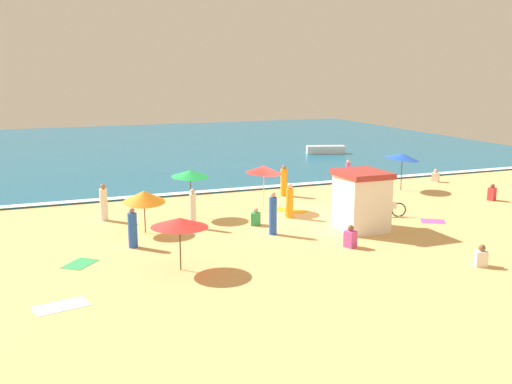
{
  "coord_description": "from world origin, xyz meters",
  "views": [
    {
      "loc": [
        -12.2,
        -26.13,
        7.08
      ],
      "look_at": [
        -1.19,
        1.91,
        0.8
      ],
      "focal_mm": 41.28,
      "sensor_mm": 36.0,
      "label": 1
    }
  ],
  "objects_px": {
    "beachgoer_5": "(104,203)",
    "beachgoer_8": "(256,218)",
    "beachgoer_11": "(436,176)",
    "parked_bicycle": "(387,209)",
    "beachgoer_10": "(193,209)",
    "beachgoer_2": "(133,229)",
    "beachgoer_9": "(350,238)",
    "beach_umbrella_0": "(180,222)",
    "beach_umbrella_1": "(264,169)",
    "beachgoer_1": "(481,257)",
    "beach_umbrella_3": "(190,174)",
    "beachgoer_4": "(492,193)",
    "small_boat_0": "(326,150)",
    "beachgoer_0": "(290,201)",
    "beachgoer_3": "(348,175)",
    "beach_umbrella_6": "(402,156)",
    "beach_umbrella_4": "(144,196)",
    "beachgoer_7": "(284,182)",
    "beachgoer_6": "(273,215)",
    "lifeguard_cabana": "(361,200)"
  },
  "relations": [
    {
      "from": "lifeguard_cabana",
      "to": "small_boat_0",
      "type": "distance_m",
      "value": 23.83
    },
    {
      "from": "beach_umbrella_1",
      "to": "beach_umbrella_4",
      "type": "bearing_deg",
      "value": -163.03
    },
    {
      "from": "beach_umbrella_0",
      "to": "parked_bicycle",
      "type": "xyz_separation_m",
      "value": [
        11.43,
        4.0,
        -1.38
      ]
    },
    {
      "from": "beachgoer_2",
      "to": "beachgoer_4",
      "type": "xyz_separation_m",
      "value": [
        19.98,
        1.59,
        -0.35
      ]
    },
    {
      "from": "beachgoer_1",
      "to": "beachgoer_4",
      "type": "xyz_separation_m",
      "value": [
        8.49,
        8.61,
        0.06
      ]
    },
    {
      "from": "beach_umbrella_0",
      "to": "beach_umbrella_6",
      "type": "distance_m",
      "value": 18.34
    },
    {
      "from": "beach_umbrella_0",
      "to": "beach_umbrella_1",
      "type": "bearing_deg",
      "value": 49.74
    },
    {
      "from": "beachgoer_7",
      "to": "beachgoer_11",
      "type": "relative_size",
      "value": 2.14
    },
    {
      "from": "beach_umbrella_3",
      "to": "beachgoer_11",
      "type": "xyz_separation_m",
      "value": [
        17.11,
        3.2,
        -1.8
      ]
    },
    {
      "from": "beachgoer_7",
      "to": "lifeguard_cabana",
      "type": "bearing_deg",
      "value": -88.02
    },
    {
      "from": "parked_bicycle",
      "to": "beach_umbrella_6",
      "type": "bearing_deg",
      "value": 49.54
    },
    {
      "from": "beachgoer_11",
      "to": "parked_bicycle",
      "type": "bearing_deg",
      "value": -140.64
    },
    {
      "from": "beach_umbrella_6",
      "to": "beachgoer_2",
      "type": "xyz_separation_m",
      "value": [
        -16.98,
        -5.82,
        -1.28
      ]
    },
    {
      "from": "beach_umbrella_1",
      "to": "beachgoer_1",
      "type": "distance_m",
      "value": 11.88
    },
    {
      "from": "beachgoer_5",
      "to": "beachgoer_8",
      "type": "distance_m",
      "value": 7.32
    },
    {
      "from": "beachgoer_11",
      "to": "beachgoer_4",
      "type": "bearing_deg",
      "value": -96.65
    },
    {
      "from": "beach_umbrella_4",
      "to": "parked_bicycle",
      "type": "distance_m",
      "value": 11.82
    },
    {
      "from": "beach_umbrella_4",
      "to": "beachgoer_6",
      "type": "bearing_deg",
      "value": -24.02
    },
    {
      "from": "beach_umbrella_1",
      "to": "beachgoer_2",
      "type": "bearing_deg",
      "value": -151.57
    },
    {
      "from": "beach_umbrella_3",
      "to": "beachgoer_4",
      "type": "distance_m",
      "value": 16.72
    },
    {
      "from": "beach_umbrella_6",
      "to": "beachgoer_4",
      "type": "height_order",
      "value": "beach_umbrella_6"
    },
    {
      "from": "beach_umbrella_1",
      "to": "small_boat_0",
      "type": "bearing_deg",
      "value": 53.29
    },
    {
      "from": "beach_umbrella_6",
      "to": "beachgoer_2",
      "type": "relative_size",
      "value": 1.74
    },
    {
      "from": "parked_bicycle",
      "to": "beachgoer_9",
      "type": "bearing_deg",
      "value": -138.56
    },
    {
      "from": "lifeguard_cabana",
      "to": "beachgoer_10",
      "type": "distance_m",
      "value": 7.61
    },
    {
      "from": "beach_umbrella_1",
      "to": "beach_umbrella_3",
      "type": "height_order",
      "value": "beach_umbrella_1"
    },
    {
      "from": "beachgoer_6",
      "to": "beachgoer_7",
      "type": "distance_m",
      "value": 8.09
    },
    {
      "from": "beachgoer_8",
      "to": "beach_umbrella_1",
      "type": "bearing_deg",
      "value": 60.55
    },
    {
      "from": "beachgoer_6",
      "to": "beachgoer_11",
      "type": "relative_size",
      "value": 2.28
    },
    {
      "from": "beach_umbrella_0",
      "to": "beachgoer_7",
      "type": "bearing_deg",
      "value": 49.84
    },
    {
      "from": "beachgoer_5",
      "to": "small_boat_0",
      "type": "distance_m",
      "value": 25.78
    },
    {
      "from": "beachgoer_2",
      "to": "beachgoer_11",
      "type": "relative_size",
      "value": 1.98
    },
    {
      "from": "small_boat_0",
      "to": "beach_umbrella_3",
      "type": "bearing_deg",
      "value": -134.36
    },
    {
      "from": "lifeguard_cabana",
      "to": "beach_umbrella_1",
      "type": "xyz_separation_m",
      "value": [
        -2.7,
        4.96,
        0.78
      ]
    },
    {
      "from": "beachgoer_9",
      "to": "small_boat_0",
      "type": "height_order",
      "value": "beachgoer_9"
    },
    {
      "from": "beach_umbrella_0",
      "to": "beach_umbrella_6",
      "type": "bearing_deg",
      "value": 30.1
    },
    {
      "from": "beachgoer_0",
      "to": "small_boat_0",
      "type": "distance_m",
      "value": 22.04
    },
    {
      "from": "beachgoer_1",
      "to": "beachgoer_8",
      "type": "distance_m",
      "value": 10.14
    },
    {
      "from": "beachgoer_4",
      "to": "small_boat_0",
      "type": "distance_m",
      "value": 19.13
    },
    {
      "from": "beachgoer_6",
      "to": "beach_umbrella_1",
      "type": "bearing_deg",
      "value": 72.98
    },
    {
      "from": "beachgoer_3",
      "to": "beachgoer_10",
      "type": "distance_m",
      "value": 12.21
    },
    {
      "from": "beachgoer_3",
      "to": "beachgoer_11",
      "type": "relative_size",
      "value": 2.16
    },
    {
      "from": "parked_bicycle",
      "to": "beachgoer_8",
      "type": "relative_size",
      "value": 2.08
    },
    {
      "from": "beach_umbrella_1",
      "to": "beach_umbrella_6",
      "type": "relative_size",
      "value": 0.88
    },
    {
      "from": "beachgoer_9",
      "to": "beachgoer_0",
      "type": "bearing_deg",
      "value": 92.78
    },
    {
      "from": "beachgoer_2",
      "to": "parked_bicycle",
      "type": "bearing_deg",
      "value": 2.83
    },
    {
      "from": "beachgoer_4",
      "to": "beachgoer_11",
      "type": "relative_size",
      "value": 1.12
    },
    {
      "from": "beachgoer_10",
      "to": "beachgoer_2",
      "type": "bearing_deg",
      "value": -146.61
    },
    {
      "from": "beach_umbrella_4",
      "to": "beachgoer_2",
      "type": "height_order",
      "value": "beach_umbrella_4"
    },
    {
      "from": "beachgoer_1",
      "to": "beachgoer_7",
      "type": "distance_m",
      "value": 14.01
    }
  ]
}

